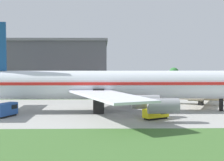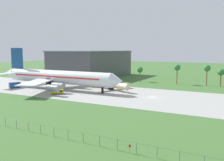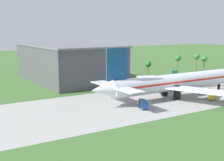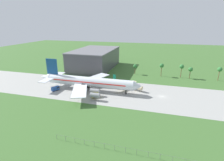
{
  "view_description": "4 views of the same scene",
  "coord_description": "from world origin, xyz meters",
  "px_view_note": "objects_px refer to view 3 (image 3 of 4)",
  "views": [
    {
      "loc": [
        -49.61,
        -80.31,
        11.76
      ],
      "look_at": [
        -47.9,
        -2.01,
        7.12
      ],
      "focal_mm": 55.0,
      "sensor_mm": 36.0,
      "label": 1
    },
    {
      "loc": [
        33.16,
        -96.39,
        19.29
      ],
      "look_at": [
        -17.76,
        -2.01,
        6.12
      ],
      "focal_mm": 40.0,
      "sensor_mm": 36.0,
      "label": 2
    },
    {
      "loc": [
        -134.01,
        -90.46,
        26.87
      ],
      "look_at": [
        -78.05,
        -2.01,
        9.36
      ],
      "focal_mm": 50.0,
      "sensor_mm": 36.0,
      "label": 3
    },
    {
      "loc": [
        -2.7,
        -105.68,
        44.34
      ],
      "look_at": [
        -34.0,
        5.0,
        6.0
      ],
      "focal_mm": 28.0,
      "sensor_mm": 36.0,
      "label": 4
    }
  ],
  "objects_px": {
    "jet_airliner": "(174,82)",
    "terminal_building": "(68,63)",
    "regional_aircraft": "(197,81)",
    "catering_van": "(212,97)",
    "baggage_tug": "(143,104)"
  },
  "relations": [
    {
      "from": "baggage_tug",
      "to": "terminal_building",
      "type": "distance_m",
      "value": 67.67
    },
    {
      "from": "jet_airliner",
      "to": "baggage_tug",
      "type": "distance_m",
      "value": 22.49
    },
    {
      "from": "jet_airliner",
      "to": "baggage_tug",
      "type": "height_order",
      "value": "jet_airliner"
    },
    {
      "from": "regional_aircraft",
      "to": "baggage_tug",
      "type": "bearing_deg",
      "value": -158.43
    },
    {
      "from": "regional_aircraft",
      "to": "catering_van",
      "type": "height_order",
      "value": "regional_aircraft"
    },
    {
      "from": "jet_airliner",
      "to": "regional_aircraft",
      "type": "distance_m",
      "value": 27.35
    },
    {
      "from": "jet_airliner",
      "to": "terminal_building",
      "type": "height_order",
      "value": "jet_airliner"
    },
    {
      "from": "jet_airliner",
      "to": "catering_van",
      "type": "height_order",
      "value": "jet_airliner"
    },
    {
      "from": "jet_airliner",
      "to": "catering_van",
      "type": "distance_m",
      "value": 15.33
    },
    {
      "from": "jet_airliner",
      "to": "terminal_building",
      "type": "distance_m",
      "value": 62.67
    },
    {
      "from": "catering_van",
      "to": "regional_aircraft",
      "type": "bearing_deg",
      "value": 55.27
    },
    {
      "from": "catering_van",
      "to": "terminal_building",
      "type": "bearing_deg",
      "value": 111.45
    },
    {
      "from": "catering_van",
      "to": "jet_airliner",
      "type": "bearing_deg",
      "value": 133.28
    },
    {
      "from": "jet_airliner",
      "to": "baggage_tug",
      "type": "relative_size",
      "value": 12.65
    },
    {
      "from": "baggage_tug",
      "to": "terminal_building",
      "type": "relative_size",
      "value": 0.1
    }
  ]
}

